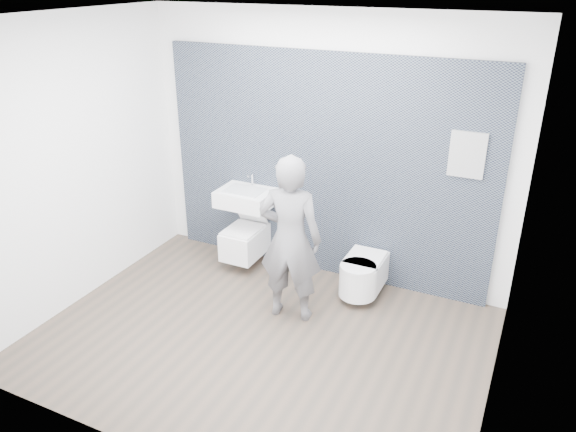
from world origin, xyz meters
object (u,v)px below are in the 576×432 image
at_px(toilet_square, 245,240).
at_px(toilet_rounded, 362,274).
at_px(washbasin, 246,197).
at_px(visitor, 290,239).

bearing_deg(toilet_square, toilet_rounded, -2.36).
relative_size(washbasin, toilet_rounded, 0.92).
distance_m(washbasin, toilet_rounded, 1.52).
xyz_separation_m(washbasin, toilet_square, (0.00, -0.05, -0.50)).
bearing_deg(toilet_rounded, toilet_square, 177.64).
height_order(toilet_square, visitor, visitor).
relative_size(washbasin, toilet_square, 0.86).
bearing_deg(toilet_square, washbasin, 90.00).
height_order(washbasin, toilet_rounded, washbasin).
xyz_separation_m(washbasin, toilet_rounded, (1.41, -0.10, -0.57)).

